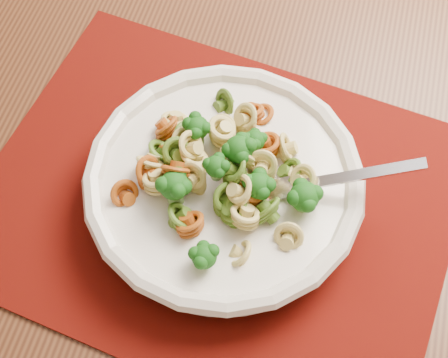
{
  "coord_description": "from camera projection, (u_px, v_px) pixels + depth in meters",
  "views": [
    {
      "loc": [
        -0.51,
        -1.21,
        1.3
      ],
      "look_at": [
        -0.51,
        -0.92,
        0.77
      ],
      "focal_mm": 50.0,
      "sensor_mm": 36.0,
      "label": 1
    }
  ],
  "objects": [
    {
      "name": "dining_table",
      "position": [
        290.0,
        143.0,
        0.79
      ],
      "size": [
        1.55,
        1.21,
        0.73
      ],
      "rotation": [
        0.0,
        0.0,
        -0.28
      ],
      "color": "#5A3119",
      "rests_on": "ground"
    },
    {
      "name": "fork",
      "position": [
        280.0,
        189.0,
        0.59
      ],
      "size": [
        0.18,
        0.03,
        0.08
      ],
      "primitive_type": null,
      "rotation": [
        0.0,
        -0.35,
        -0.01
      ],
      "color": "silver",
      "rests_on": "pasta_bowl"
    },
    {
      "name": "pasta_broccoli_heap",
      "position": [
        224.0,
        176.0,
        0.6
      ],
      "size": [
        0.23,
        0.23,
        0.06
      ],
      "primitive_type": null,
      "color": "tan",
      "rests_on": "pasta_bowl"
    },
    {
      "name": "pasta_bowl",
      "position": [
        224.0,
        184.0,
        0.61
      ],
      "size": [
        0.27,
        0.27,
        0.05
      ],
      "color": "white",
      "rests_on": "placemat"
    },
    {
      "name": "placemat",
      "position": [
        217.0,
        199.0,
        0.64
      ],
      "size": [
        0.58,
        0.52,
        0.0
      ],
      "primitive_type": "cube",
      "rotation": [
        0.0,
        0.0,
        -0.41
      ],
      "color": "#530E03",
      "rests_on": "dining_table"
    }
  ]
}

